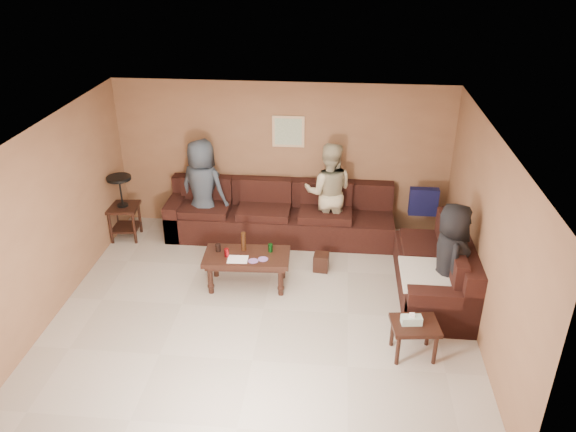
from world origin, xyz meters
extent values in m
plane|color=#BAAD9D|center=(0.00, 0.00, 0.00)|extent=(5.50, 5.50, 0.00)
cube|color=silver|center=(0.00, 0.00, 2.45)|extent=(5.50, 5.00, 0.10)
cube|color=#8F6344|center=(0.00, 2.50, 1.25)|extent=(5.50, 0.10, 2.50)
cube|color=#8F6344|center=(0.00, -2.50, 1.25)|extent=(5.50, 0.10, 2.50)
cube|color=#8F6344|center=(-2.75, 0.00, 1.25)|extent=(0.10, 5.00, 2.50)
cube|color=#8F6344|center=(2.75, 0.00, 1.25)|extent=(0.10, 5.00, 2.50)
cube|color=black|center=(0.00, 2.05, 0.23)|extent=(3.70, 0.90, 0.45)
cube|color=black|center=(0.00, 2.38, 0.68)|extent=(3.70, 0.24, 0.45)
cube|color=black|center=(-1.73, 2.05, 0.32)|extent=(0.24, 0.90, 0.63)
cube|color=black|center=(2.30, 0.60, 0.23)|extent=(0.90, 2.00, 0.45)
cube|color=black|center=(2.63, 0.60, 0.68)|extent=(0.24, 2.00, 0.45)
cube|color=black|center=(2.30, -0.28, 0.32)|extent=(0.90, 0.24, 0.63)
cube|color=#14143F|center=(2.30, 2.05, 0.75)|extent=(0.45, 0.14, 0.45)
cube|color=silver|center=(2.30, 0.15, 0.58)|extent=(1.00, 0.85, 0.04)
cube|color=black|center=(-0.31, 0.56, 0.47)|extent=(1.24, 0.66, 0.07)
cube|color=black|center=(-0.31, 0.56, 0.41)|extent=(1.14, 0.57, 0.05)
cylinder|color=black|center=(-0.79, 0.32, 0.22)|extent=(0.08, 0.08, 0.44)
cylinder|color=black|center=(0.20, 0.36, 0.22)|extent=(0.08, 0.08, 0.44)
cylinder|color=black|center=(-0.81, 0.76, 0.22)|extent=(0.08, 0.08, 0.44)
cylinder|color=black|center=(0.18, 0.80, 0.22)|extent=(0.08, 0.08, 0.44)
cylinder|color=#A5121B|center=(-0.58, 0.49, 0.57)|extent=(0.07, 0.07, 0.12)
cylinder|color=#11621C|center=(0.02, 0.68, 0.57)|extent=(0.07, 0.07, 0.12)
cylinder|color=black|center=(-0.37, 0.69, 0.65)|extent=(0.07, 0.07, 0.28)
cylinder|color=black|center=(-0.73, 0.63, 0.56)|extent=(0.08, 0.08, 0.11)
cube|color=white|center=(-0.41, 0.42, 0.51)|extent=(0.29, 0.23, 0.00)
cylinder|color=#CE4886|center=(-0.19, 0.40, 0.51)|extent=(0.14, 0.14, 0.01)
cylinder|color=#CE4886|center=(-0.06, 0.46, 0.51)|extent=(0.14, 0.14, 0.01)
cube|color=black|center=(-2.55, 1.77, 0.56)|extent=(0.53, 0.53, 0.05)
cube|color=black|center=(-2.55, 1.77, 0.19)|extent=(0.47, 0.47, 0.03)
cylinder|color=black|center=(-2.72, 1.56, 0.28)|extent=(0.05, 0.05, 0.56)
cylinder|color=black|center=(-2.34, 1.60, 0.28)|extent=(0.05, 0.05, 0.56)
cylinder|color=black|center=(-2.76, 1.95, 0.28)|extent=(0.05, 0.05, 0.56)
cylinder|color=black|center=(-2.37, 1.98, 0.28)|extent=(0.05, 0.05, 0.56)
cylinder|color=black|center=(-2.55, 1.77, 0.60)|extent=(0.17, 0.17, 0.03)
cylinder|color=black|center=(-2.55, 1.77, 0.84)|extent=(0.03, 0.03, 0.46)
cylinder|color=black|center=(-2.55, 1.77, 1.08)|extent=(0.39, 0.39, 0.05)
cube|color=black|center=(1.91, -0.73, 0.43)|extent=(0.60, 0.51, 0.05)
cylinder|color=black|center=(1.71, -0.93, 0.21)|extent=(0.05, 0.05, 0.43)
cylinder|color=black|center=(2.15, -0.87, 0.21)|extent=(0.05, 0.05, 0.43)
cylinder|color=black|center=(1.67, -0.59, 0.21)|extent=(0.05, 0.05, 0.43)
cylinder|color=black|center=(2.11, -0.54, 0.21)|extent=(0.05, 0.05, 0.43)
cube|color=white|center=(1.86, -0.73, 0.50)|extent=(0.25, 0.15, 0.10)
cube|color=white|center=(1.86, -0.73, 0.57)|extent=(0.06, 0.04, 0.05)
cube|color=black|center=(0.73, 1.07, 0.13)|extent=(0.24, 0.24, 0.27)
cube|color=#D1AE82|center=(0.10, 2.48, 1.70)|extent=(0.52, 0.03, 0.52)
cube|color=beige|center=(0.10, 2.46, 1.70)|extent=(0.44, 0.01, 0.44)
imported|color=#333C47|center=(-1.25, 2.01, 0.84)|extent=(0.94, 0.76, 1.67)
imported|color=#BCAF8C|center=(0.79, 2.08, 0.83)|extent=(0.83, 0.65, 1.67)
imported|color=black|center=(2.42, 0.25, 0.78)|extent=(0.50, 0.76, 1.56)
camera|label=1|loc=(0.92, -6.16, 4.57)|focal=35.00mm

